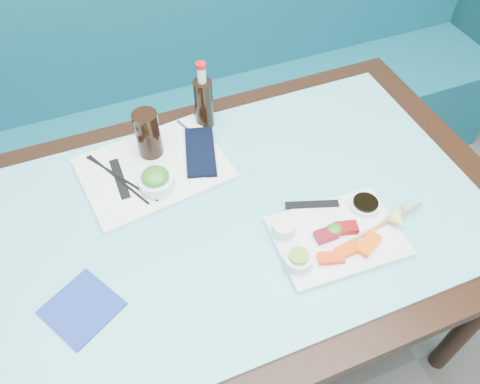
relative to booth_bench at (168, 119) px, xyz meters
name	(u,v)px	position (x,y,z in m)	size (l,w,h in m)	color
booth_bench	(168,119)	(0.00, 0.00, 0.00)	(3.00, 0.56, 1.17)	#0F5565
dining_table	(242,230)	(0.00, -0.84, 0.29)	(1.40, 0.90, 0.75)	black
glass_top	(242,211)	(0.00, -0.84, 0.38)	(1.22, 0.76, 0.01)	#61BEC2
sashimi_plate	(337,237)	(0.18, -1.01, 0.39)	(0.30, 0.22, 0.02)	white
salmon_left	(331,258)	(0.13, -1.06, 0.41)	(0.06, 0.03, 0.01)	red
salmon_mid	(349,249)	(0.18, -1.06, 0.41)	(0.06, 0.03, 0.01)	#E04708
salmon_right	(368,244)	(0.23, -1.06, 0.41)	(0.07, 0.03, 0.02)	#FF590A
tuna_left	(326,235)	(0.15, -1.00, 0.41)	(0.05, 0.03, 0.02)	maroon
tuna_right	(346,228)	(0.21, -1.00, 0.41)	(0.05, 0.03, 0.02)	maroon
seaweed_garnish	(334,230)	(0.18, -1.00, 0.41)	(0.04, 0.04, 0.02)	#2A751B
ramekin_wasabi	(298,260)	(0.06, -1.04, 0.41)	(0.07, 0.07, 0.03)	silver
wasabi_fill	(299,256)	(0.06, -1.04, 0.43)	(0.05, 0.05, 0.01)	#6FA435
ramekin_ginger	(283,230)	(0.06, -0.95, 0.41)	(0.06, 0.06, 0.02)	silver
ginger_fill	(284,226)	(0.06, -0.95, 0.43)	(0.06, 0.06, 0.01)	#F3E2C7
soy_dish	(365,205)	(0.29, -0.96, 0.41)	(0.07, 0.07, 0.01)	white
soy_fill	(366,202)	(0.29, -0.96, 0.42)	(0.06, 0.06, 0.01)	black
lemon_wedge	(398,220)	(0.33, -1.04, 0.42)	(0.05, 0.05, 0.04)	#F2D472
chopstick_sleeve	(312,204)	(0.17, -0.90, 0.40)	(0.14, 0.02, 0.00)	black
wooden_chopstick_a	(380,225)	(0.29, -1.02, 0.40)	(0.01, 0.01, 0.21)	tan
wooden_chopstick_b	(384,223)	(0.30, -1.02, 0.40)	(0.01, 0.01, 0.25)	#9E764A
serving_tray	(154,169)	(-0.17, -0.62, 0.39)	(0.38, 0.28, 0.01)	white
paper_placemat	(153,167)	(-0.17, -0.62, 0.40)	(0.33, 0.24, 0.00)	white
seaweed_bowl	(156,183)	(-0.18, -0.70, 0.42)	(0.09, 0.09, 0.04)	white
seaweed_salad	(155,176)	(-0.18, -0.70, 0.44)	(0.07, 0.07, 0.04)	#307A1C
cola_glass	(148,134)	(-0.16, -0.57, 0.47)	(0.07, 0.07, 0.14)	black
navy_pouch	(200,152)	(-0.04, -0.62, 0.40)	(0.08, 0.18, 0.01)	black
fork	(187,129)	(-0.04, -0.52, 0.40)	(0.01, 0.01, 0.09)	silver
black_chopstick_a	(118,179)	(-0.27, -0.63, 0.40)	(0.01, 0.01, 0.25)	black
black_chopstick_b	(121,178)	(-0.26, -0.63, 0.40)	(0.01, 0.01, 0.26)	black
tray_sleeve	(120,179)	(-0.27, -0.63, 0.40)	(0.02, 0.15, 0.00)	black
cola_bottle_body	(204,104)	(0.02, -0.50, 0.46)	(0.05, 0.05, 0.15)	black
cola_bottle_neck	(202,75)	(0.02, -0.50, 0.56)	(0.02, 0.02, 0.05)	white
cola_bottle_cap	(201,65)	(0.02, -0.50, 0.59)	(0.03, 0.03, 0.01)	red
blue_napkin	(82,308)	(-0.43, -0.96, 0.39)	(0.14, 0.14, 0.01)	navy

